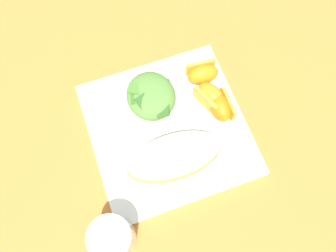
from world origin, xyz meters
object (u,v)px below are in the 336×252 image
at_px(green_salad_pile, 151,96).
at_px(orange_wedge_middle, 211,96).
at_px(orange_wedge_rear, 203,73).
at_px(white_plate, 168,129).
at_px(drinking_clear_cup, 113,238).
at_px(orange_wedge_front, 221,108).
at_px(cheesy_pizza_bread, 174,157).

distance_m(green_salad_pile, orange_wedge_middle, 0.11).
bearing_deg(green_salad_pile, orange_wedge_rear, -83.93).
height_order(white_plate, green_salad_pile, green_salad_pile).
bearing_deg(orange_wedge_middle, drinking_clear_cup, 126.61).
relative_size(white_plate, green_salad_pile, 2.65).
bearing_deg(orange_wedge_middle, green_salad_pile, 70.01).
xyz_separation_m(orange_wedge_middle, drinking_clear_cup, (-0.18, 0.24, 0.01)).
relative_size(orange_wedge_rear, drinking_clear_cup, 0.72).
xyz_separation_m(white_plate, orange_wedge_rear, (0.07, -0.10, 0.03)).
height_order(white_plate, orange_wedge_front, orange_wedge_front).
distance_m(green_salad_pile, orange_wedge_rear, 0.11).
bearing_deg(orange_wedge_middle, orange_wedge_front, -161.46).
bearing_deg(orange_wedge_front, drinking_clear_cup, 121.06).
xyz_separation_m(white_plate, green_salad_pile, (0.06, 0.01, 0.03)).
bearing_deg(orange_wedge_middle, white_plate, 105.12).
bearing_deg(drinking_clear_cup, orange_wedge_front, -58.94).
height_order(cheesy_pizza_bread, drinking_clear_cup, drinking_clear_cup).
height_order(cheesy_pizza_bread, orange_wedge_middle, orange_wedge_middle).
bearing_deg(orange_wedge_rear, cheesy_pizza_bread, 141.53).
relative_size(white_plate, drinking_clear_cup, 3.21).
height_order(cheesy_pizza_bread, orange_wedge_rear, orange_wedge_rear).
height_order(white_plate, cheesy_pizza_bread, cheesy_pizza_bread).
bearing_deg(orange_wedge_middle, orange_wedge_rear, -3.81).
bearing_deg(orange_wedge_front, orange_wedge_rear, 4.52).
bearing_deg(green_salad_pile, orange_wedge_front, -120.13).
xyz_separation_m(cheesy_pizza_bread, drinking_clear_cup, (-0.09, 0.14, 0.01)).
xyz_separation_m(green_salad_pile, orange_wedge_middle, (-0.04, -0.10, -0.00)).
distance_m(green_salad_pile, drinking_clear_cup, 0.25).
relative_size(green_salad_pile, orange_wedge_front, 1.75).
bearing_deg(green_salad_pile, white_plate, -170.07).
height_order(cheesy_pizza_bread, orange_wedge_front, orange_wedge_front).
relative_size(cheesy_pizza_bread, drinking_clear_cup, 1.98).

